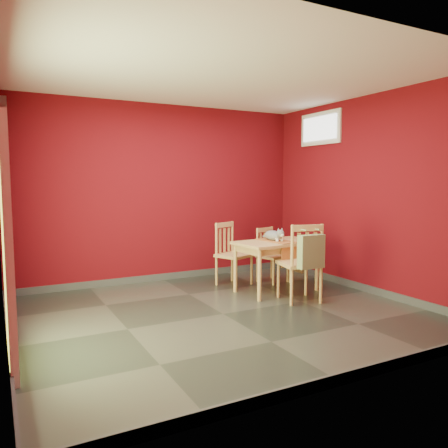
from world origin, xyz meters
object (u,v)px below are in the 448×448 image
dining_table (277,247)px  chair_far_right (271,254)px  chair_far_left (232,253)px  cat (273,234)px  chair_near (301,262)px  tote_bag (311,251)px  picture_frame (296,262)px

dining_table → chair_far_right: 0.64m
chair_far_left → chair_far_right: size_ratio=1.12×
chair_far_left → cat: 0.75m
dining_table → chair_far_left: size_ratio=1.28×
chair_far_left → chair_near: chair_near is taller
dining_table → chair_far_right: chair_far_right is taller
tote_bag → cat: size_ratio=1.21×
chair_far_right → tote_bag: (-0.32, -1.35, 0.26)m
picture_frame → tote_bag: bearing=-122.3°
chair_near → picture_frame: bearing=54.6°
chair_far_left → cat: size_ratio=2.34×
chair_far_left → cat: (0.34, -0.58, 0.33)m
dining_table → chair_far_left: chair_far_left is taller
chair_near → picture_frame: chair_near is taller
tote_bag → chair_far_right: bearing=76.6°
chair_near → tote_bag: size_ratio=2.10×
tote_bag → picture_frame: 2.10m
chair_far_right → tote_bag: size_ratio=1.72×
chair_far_right → picture_frame: bearing=25.7°
cat → chair_far_left: bearing=129.9°
chair_near → cat: bearing=89.3°
tote_bag → chair_far_left: bearing=101.8°
cat → picture_frame: cat is taller
chair_far_left → tote_bag: 1.50m
chair_far_left → chair_far_right: (0.62, -0.10, -0.05)m
picture_frame → chair_far_left: bearing=-169.1°
tote_bag → picture_frame: tote_bag is taller
chair_near → tote_bag: chair_near is taller
chair_far_right → tote_bag: 1.42m
dining_table → chair_near: 0.58m
chair_far_right → chair_near: 1.16m
dining_table → chair_far_right: (0.27, 0.55, -0.20)m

